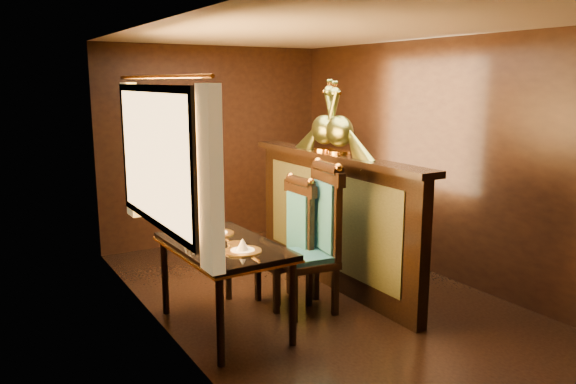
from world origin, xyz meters
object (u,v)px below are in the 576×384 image
at_px(chair_right, 293,237).
at_px(peacock_left, 340,117).
at_px(dining_table, 223,251).
at_px(chair_left, 319,233).
at_px(peacock_right, 324,117).

height_order(chair_right, peacock_left, peacock_left).
xyz_separation_m(dining_table, chair_right, (0.82, 0.22, -0.05)).
xyz_separation_m(chair_left, peacock_left, (0.46, 0.34, 1.01)).
xyz_separation_m(chair_left, peacock_right, (0.46, 0.60, 1.00)).
bearing_deg(chair_right, dining_table, -164.93).
bearing_deg(chair_right, peacock_right, 30.52).
xyz_separation_m(chair_right, peacock_left, (0.56, 0.07, 1.09)).
bearing_deg(dining_table, chair_right, 13.40).
relative_size(peacock_left, peacock_right, 1.02).
height_order(dining_table, chair_right, chair_right).
relative_size(dining_table, chair_left, 0.94).
distance_m(chair_left, peacock_right, 1.25).
bearing_deg(peacock_right, chair_right, -149.43).
bearing_deg(dining_table, peacock_left, 10.36).
height_order(chair_left, peacock_right, peacock_right).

